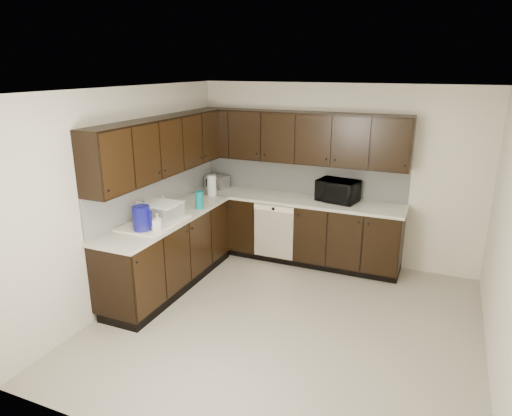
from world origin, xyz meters
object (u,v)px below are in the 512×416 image
(microwave, at_px, (338,191))
(toaster_oven, at_px, (217,182))
(blue_pitcher, at_px, (142,219))
(sink, at_px, (153,228))
(storage_bin, at_px, (159,211))

(microwave, xyz_separation_m, toaster_oven, (-1.84, -0.02, -0.05))
(toaster_oven, bearing_deg, blue_pitcher, -77.20)
(sink, xyz_separation_m, blue_pitcher, (0.05, -0.26, 0.21))
(sink, relative_size, toaster_oven, 2.65)
(toaster_oven, relative_size, blue_pitcher, 1.04)
(microwave, bearing_deg, sink, -124.16)
(sink, distance_m, storage_bin, 0.25)
(microwave, bearing_deg, toaster_oven, -168.57)
(storage_bin, bearing_deg, blue_pitcher, -79.09)
(microwave, distance_m, toaster_oven, 1.84)
(toaster_oven, xyz_separation_m, storage_bin, (0.03, -1.56, -0.00))
(microwave, relative_size, toaster_oven, 1.73)
(storage_bin, bearing_deg, toaster_oven, 90.95)
(microwave, xyz_separation_m, storage_bin, (-1.82, -1.57, -0.05))
(blue_pitcher, bearing_deg, toaster_oven, 117.82)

